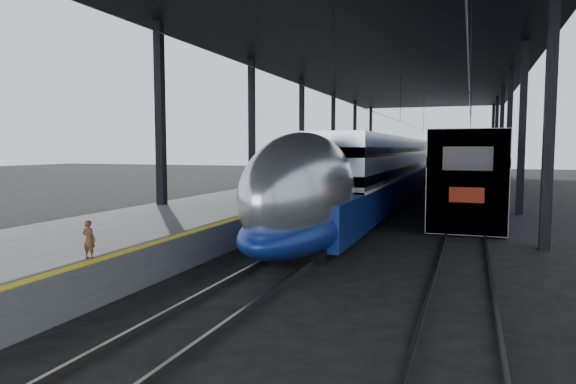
% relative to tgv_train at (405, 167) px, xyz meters
% --- Properties ---
extents(ground, '(160.00, 160.00, 0.00)m').
position_rel_tgv_train_xyz_m(ground, '(-2.00, -28.89, -1.95)').
color(ground, black).
rests_on(ground, ground).
extents(platform, '(6.00, 80.00, 1.00)m').
position_rel_tgv_train_xyz_m(platform, '(-5.50, -8.89, -1.45)').
color(platform, '#4C4C4F').
rests_on(platform, ground).
extents(yellow_strip, '(0.30, 80.00, 0.01)m').
position_rel_tgv_train_xyz_m(yellow_strip, '(-2.70, -8.89, -0.94)').
color(yellow_strip, yellow).
rests_on(yellow_strip, platform).
extents(rails, '(6.52, 80.00, 0.16)m').
position_rel_tgv_train_xyz_m(rails, '(2.50, -8.89, -1.87)').
color(rails, slate).
rests_on(rails, ground).
extents(canopy, '(18.00, 75.00, 9.47)m').
position_rel_tgv_train_xyz_m(canopy, '(-0.10, -8.89, 7.17)').
color(canopy, black).
rests_on(canopy, ground).
extents(tgv_train, '(2.91, 65.20, 4.16)m').
position_rel_tgv_train_xyz_m(tgv_train, '(0.00, 0.00, 0.00)').
color(tgv_train, silver).
rests_on(tgv_train, ground).
extents(second_train, '(3.10, 56.05, 4.27)m').
position_rel_tgv_train_xyz_m(second_train, '(5.00, 4.98, 0.22)').
color(second_train, '#161893').
rests_on(second_train, ground).
extents(child, '(0.33, 0.22, 0.88)m').
position_rel_tgv_train_xyz_m(child, '(-2.99, -34.10, -0.51)').
color(child, '#4E2E1A').
rests_on(child, platform).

